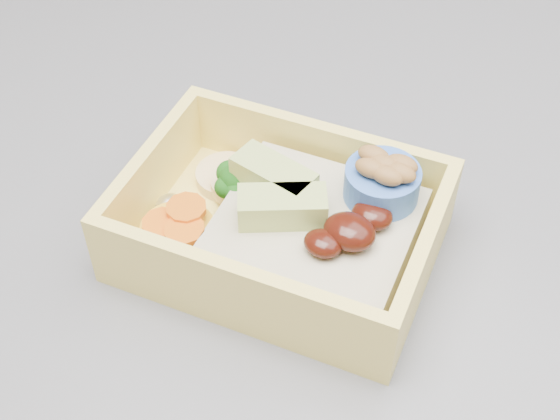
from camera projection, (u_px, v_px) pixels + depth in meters
The scene contains 1 object.
bento_box at pixel (290, 224), 0.45m from camera, with size 0.19×0.15×0.06m.
Camera 1 is at (0.24, -0.36, 1.27)m, focal length 50.00 mm.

